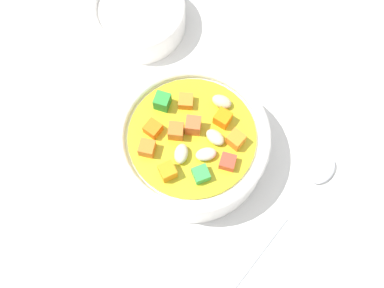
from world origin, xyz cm
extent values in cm
cube|color=silver|center=(0.00, 0.00, -1.00)|extent=(140.00, 140.00, 2.00)
cylinder|color=white|center=(0.00, 0.00, 2.40)|extent=(16.20, 16.20, 4.80)
torus|color=white|center=(0.00, 0.00, 5.17)|extent=(16.47, 16.47, 1.25)
cylinder|color=gold|center=(0.00, 0.00, 5.00)|extent=(13.41, 13.41, 0.40)
cube|color=green|center=(1.51, -4.12, 5.77)|extent=(2.08, 2.08, 1.14)
cube|color=orange|center=(2.90, 2.12, 5.97)|extent=(2.03, 2.03, 1.54)
cube|color=green|center=(-3.59, 3.07, 6.05)|extent=(1.76, 1.76, 1.70)
cube|color=#D75B2D|center=(-0.06, 0.83, 6.10)|extent=(1.56, 1.56, 1.81)
cube|color=orange|center=(-4.06, 0.23, 5.81)|extent=(2.06, 2.06, 1.23)
ellipsoid|color=beige|center=(-0.77, -2.29, 5.84)|extent=(1.42, 2.17, 1.28)
cube|color=orange|center=(4.51, -0.30, 5.96)|extent=(2.10, 2.10, 1.52)
cube|color=red|center=(3.99, -2.45, 5.76)|extent=(1.72, 1.72, 1.13)
cube|color=orange|center=(-1.19, 3.61, 5.74)|extent=(1.64, 1.64, 1.08)
ellipsoid|color=beige|center=(2.40, -0.07, 5.76)|extent=(2.54, 2.32, 1.12)
cube|color=orange|center=(-1.81, -4.36, 5.96)|extent=(2.12, 2.12, 1.53)
cube|color=orange|center=(-1.65, -0.38, 5.99)|extent=(1.58, 1.58, 1.58)
ellipsoid|color=#CEBA8F|center=(2.55, 4.10, 5.75)|extent=(2.46, 1.97, 1.11)
cube|color=orange|center=(-4.27, -2.23, 5.91)|extent=(1.65, 1.65, 1.42)
ellipsoid|color=beige|center=(1.72, -1.96, 5.76)|extent=(2.48, 2.02, 1.13)
cylinder|color=silver|center=(7.73, -11.56, 0.34)|extent=(7.24, 11.54, 0.67)
ellipsoid|color=silver|center=(14.58, -0.04, 0.52)|extent=(4.07, 4.52, 1.04)
cylinder|color=white|center=(-8.92, 15.88, 1.70)|extent=(11.38, 11.38, 3.40)
torus|color=white|center=(-8.92, 15.88, 3.63)|extent=(11.50, 11.50, 0.91)
camera|label=1|loc=(2.75, -18.64, 52.83)|focal=46.34mm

